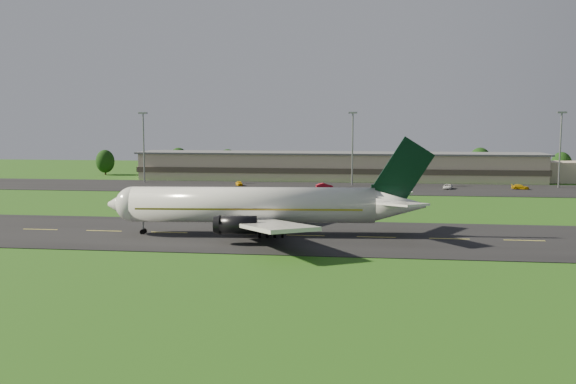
# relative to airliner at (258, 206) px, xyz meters

# --- Properties ---
(ground) EXTENTS (360.00, 360.00, 0.00)m
(ground) POSITION_rel_airliner_xyz_m (7.46, -0.08, -4.66)
(ground) COLOR #204912
(ground) RESTS_ON ground
(taxiway) EXTENTS (220.00, 30.00, 0.10)m
(taxiway) POSITION_rel_airliner_xyz_m (7.46, -0.08, -4.61)
(taxiway) COLOR black
(taxiway) RESTS_ON ground
(apron) EXTENTS (260.00, 30.00, 0.10)m
(apron) POSITION_rel_airliner_xyz_m (7.46, 71.92, -4.61)
(apron) COLOR black
(apron) RESTS_ON ground
(airliner) EXTENTS (51.27, 42.01, 15.57)m
(airliner) POSITION_rel_airliner_xyz_m (0.00, 0.00, 0.00)
(airliner) COLOR white
(airliner) RESTS_ON ground
(terminal) EXTENTS (145.00, 16.00, 8.40)m
(terminal) POSITION_rel_airliner_xyz_m (13.86, 96.11, -0.67)
(terminal) COLOR #C4B096
(terminal) RESTS_ON ground
(light_mast_west) EXTENTS (2.40, 1.20, 20.35)m
(light_mast_west) POSITION_rel_airliner_xyz_m (-47.54, 79.92, 8.08)
(light_mast_west) COLOR gray
(light_mast_west) RESTS_ON ground
(light_mast_centre) EXTENTS (2.40, 1.20, 20.35)m
(light_mast_centre) POSITION_rel_airliner_xyz_m (12.46, 79.92, 8.08)
(light_mast_centre) COLOR gray
(light_mast_centre) RESTS_ON ground
(light_mast_east) EXTENTS (2.40, 1.20, 20.35)m
(light_mast_east) POSITION_rel_airliner_xyz_m (67.46, 79.92, 8.08)
(light_mast_east) COLOR gray
(light_mast_east) RESTS_ON ground
(tree_line) EXTENTS (197.91, 8.97, 10.30)m
(tree_line) POSITION_rel_airliner_xyz_m (42.96, 106.04, 0.29)
(tree_line) COLOR black
(tree_line) RESTS_ON ground
(service_vehicle_a) EXTENTS (2.87, 4.03, 1.27)m
(service_vehicle_a) POSITION_rel_airliner_xyz_m (-18.40, 74.26, -3.92)
(service_vehicle_a) COLOR #E2AB0D
(service_vehicle_a) RESTS_ON apron
(service_vehicle_b) EXTENTS (4.74, 2.49, 1.49)m
(service_vehicle_b) POSITION_rel_airliner_xyz_m (5.52, 69.03, -3.82)
(service_vehicle_b) COLOR maroon
(service_vehicle_b) RESTS_ON apron
(service_vehicle_c) EXTENTS (3.14, 4.97, 1.28)m
(service_vehicle_c) POSITION_rel_airliner_xyz_m (37.67, 72.90, -3.92)
(service_vehicle_c) COLOR white
(service_vehicle_c) RESTS_ON apron
(service_vehicle_d) EXTENTS (4.68, 2.44, 1.30)m
(service_vehicle_d) POSITION_rel_airliner_xyz_m (56.32, 74.17, -3.91)
(service_vehicle_d) COLOR #CB9B0B
(service_vehicle_d) RESTS_ON apron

